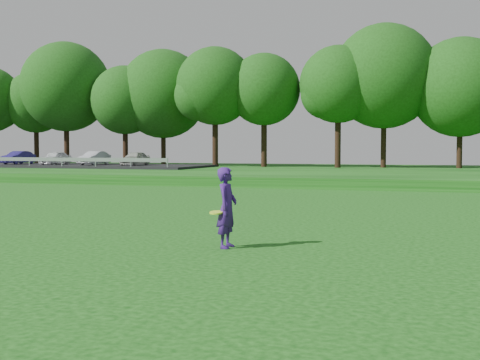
% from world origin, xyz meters
% --- Properties ---
extents(ground, '(140.00, 140.00, 0.00)m').
position_xyz_m(ground, '(0.00, 0.00, 0.00)').
color(ground, '#0D3D0B').
rests_on(ground, ground).
extents(berm, '(130.00, 30.00, 0.60)m').
position_xyz_m(berm, '(0.00, 34.00, 0.30)').
color(berm, '#0D3D0B').
rests_on(berm, ground).
extents(walking_path, '(130.00, 1.60, 0.04)m').
position_xyz_m(walking_path, '(0.00, 20.00, 0.02)').
color(walking_path, gray).
rests_on(walking_path, ground).
extents(treeline, '(104.00, 7.00, 15.00)m').
position_xyz_m(treeline, '(0.00, 38.00, 8.10)').
color(treeline, '#17420F').
rests_on(treeline, berm).
extents(parking_lot, '(24.00, 9.00, 1.38)m').
position_xyz_m(parking_lot, '(-23.97, 32.77, 0.96)').
color(parking_lot, black).
rests_on(parking_lot, berm).
extents(woman, '(0.55, 0.69, 1.80)m').
position_xyz_m(woman, '(2.15, -0.63, 0.90)').
color(woman, '#3A186F').
rests_on(woman, ground).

